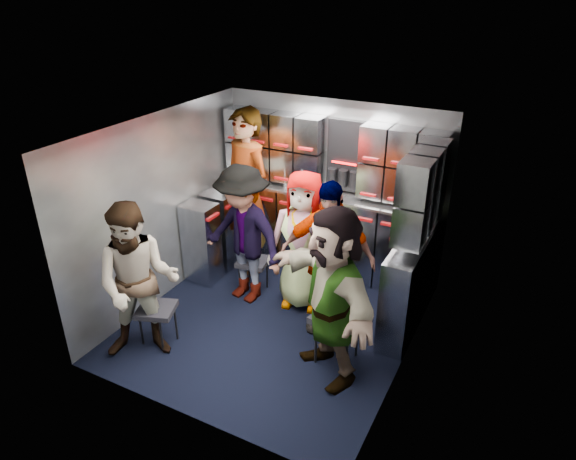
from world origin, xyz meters
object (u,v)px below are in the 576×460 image
at_px(jump_seat_mid_left, 253,263).
at_px(attendant_standing, 246,193).
at_px(jump_seat_center, 310,266).
at_px(jump_seat_near_right, 338,321).
at_px(attendant_arc_d, 327,258).
at_px(jump_seat_mid_right, 332,288).
at_px(attendant_arc_e, 332,295).
at_px(attendant_arc_b, 243,235).
at_px(jump_seat_near_left, 157,311).
at_px(attendant_arc_c, 304,241).
at_px(attendant_arc_a, 138,283).

height_order(jump_seat_mid_left, attendant_standing, attendant_standing).
relative_size(jump_seat_center, jump_seat_near_right, 0.85).
bearing_deg(jump_seat_center, attendant_arc_d, -49.79).
distance_m(jump_seat_mid_left, jump_seat_mid_right, 1.04).
bearing_deg(attendant_arc_e, jump_seat_near_right, 127.31).
distance_m(jump_seat_mid_right, attendant_arc_b, 1.13).
distance_m(jump_seat_near_left, attendant_standing, 1.83).
distance_m(jump_seat_mid_left, attendant_arc_b, 0.48).
bearing_deg(jump_seat_mid_right, jump_seat_mid_left, 174.94).
bearing_deg(jump_seat_mid_right, attendant_arc_b, -175.14).
height_order(jump_seat_near_left, attendant_arc_e, attendant_arc_e).
bearing_deg(attendant_arc_b, attendant_standing, 128.76).
relative_size(attendant_arc_b, attendant_arc_d, 0.97).
relative_size(jump_seat_near_left, attendant_arc_b, 0.28).
bearing_deg(attendant_arc_c, attendant_arc_d, -46.36).
height_order(jump_seat_mid_left, attendant_arc_d, attendant_arc_d).
bearing_deg(jump_seat_mid_right, jump_seat_center, 143.70).
bearing_deg(attendant_arc_c, attendant_arc_e, -62.01).
bearing_deg(attendant_arc_a, attendant_arc_b, 43.39).
xyz_separation_m(attendant_standing, attendant_arc_b, (0.33, -0.61, -0.22)).
distance_m(attendant_arc_d, attendant_arc_e, 0.69).
bearing_deg(attendant_standing, attendant_arc_a, -68.80).
bearing_deg(attendant_arc_d, attendant_arc_c, 132.82).
bearing_deg(attendant_arc_b, attendant_arc_a, -94.55).
xyz_separation_m(attendant_standing, attendant_arc_d, (1.36, -0.70, -0.20)).
xyz_separation_m(jump_seat_mid_left, attendant_arc_e, (1.35, -0.89, 0.49)).
bearing_deg(attendant_arc_a, attendant_arc_d, 9.15).
distance_m(jump_seat_mid_left, attendant_arc_c, 0.77).
bearing_deg(jump_seat_near_right, attendant_arc_c, 134.31).
bearing_deg(attendant_arc_e, attendant_arc_d, 154.08).
height_order(jump_seat_mid_left, jump_seat_center, jump_seat_center).
relative_size(jump_seat_center, attendant_arc_e, 0.25).
distance_m(attendant_standing, attendant_arc_b, 0.73).
relative_size(attendant_arc_d, attendant_arc_e, 0.98).
bearing_deg(attendant_arc_d, jump_seat_near_left, -154.78).
bearing_deg(attendant_arc_c, jump_seat_near_right, -55.75).
bearing_deg(jump_seat_mid_right, attendant_arc_c, 164.03).
relative_size(jump_seat_mid_right, attendant_arc_b, 0.29).
height_order(jump_seat_mid_right, attendant_standing, attendant_standing).
bearing_deg(attendant_arc_b, jump_seat_mid_left, 100.53).
height_order(jump_seat_near_left, attendant_arc_c, attendant_arc_c).
height_order(jump_seat_mid_right, attendant_arc_d, attendant_arc_d).
bearing_deg(jump_seat_mid_left, attendant_arc_a, -103.29).
distance_m(attendant_arc_c, attendant_arc_e, 1.15).
relative_size(attendant_arc_a, attendant_arc_d, 0.97).
xyz_separation_m(jump_seat_near_left, attendant_arc_a, (0.00, -0.18, 0.43)).
distance_m(jump_seat_mid_right, attendant_standing, 1.60).
bearing_deg(attendant_arc_c, attendant_arc_b, -172.36).
height_order(attendant_arc_c, attendant_arc_d, attendant_arc_d).
height_order(attendant_arc_a, attendant_arc_e, attendant_arc_e).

